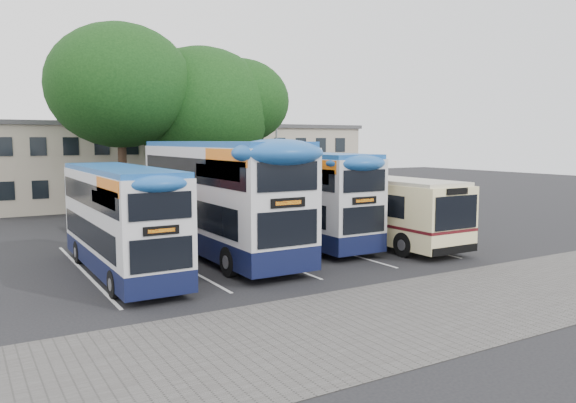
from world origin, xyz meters
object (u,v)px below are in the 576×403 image
Objects in this scene: tree_left at (120,86)px; bus_dd_mid at (218,193)px; tree_right at (240,102)px; bus_single at (371,205)px; tree_mid at (201,108)px; bus_dd_left at (120,215)px; lamp_post at (277,138)px; bus_dd_right at (296,193)px.

bus_dd_mid is (0.94, -11.99, -5.41)m from tree_left.
tree_right is 14.09m from bus_single.
tree_mid reaches higher than tree_right.
bus_dd_mid is (4.49, 1.42, 0.50)m from bus_dd_left.
tree_mid is (-6.66, -1.78, 1.89)m from lamp_post.
bus_dd_right is 3.70m from bus_single.
bus_single is (3.25, -13.57, -5.18)m from tree_mid.
tree_mid reaches higher than bus_dd_left.
bus_dd_right is (5.40, -11.11, -5.70)m from tree_left.
bus_dd_left is at bearing -122.18° from tree_mid.
bus_dd_left is 9.24m from bus_dd_right.
tree_left is at bearing 94.49° from bus_dd_mid.
bus_dd_right is at bearing -115.96° from lamp_post.
bus_dd_right is (-6.66, -13.68, -2.71)m from lamp_post.
tree_left is 1.14× the size of tree_right.
bus_single is at bearing -76.54° from tree_mid.
tree_right is at bearing 0.74° from tree_left.
lamp_post is at bearing 52.66° from bus_dd_mid.
tree_left is 13.60m from bus_dd_right.
tree_right is 0.88× the size of bus_dd_mid.
tree_mid is 1.05× the size of bus_dd_right.
bus_dd_mid is at bearing -168.74° from bus_dd_right.
tree_right is 1.08× the size of bus_dd_left.
lamp_post is at bearing 77.46° from bus_single.
bus_dd_mid is at bearing -109.20° from tree_mid.
tree_left is 1.01× the size of bus_dd_mid.
tree_mid is 12.76m from bus_dd_right.
bus_dd_mid is at bearing -85.51° from tree_left.
lamp_post is at bearing 12.06° from tree_left.
bus_dd_right is at bearing 152.77° from bus_single.
lamp_post is at bearing 30.43° from tree_right.
lamp_post is 5.43m from tree_right.
bus_single is at bearing -102.54° from lamp_post.
lamp_post is 18.48m from bus_dd_mid.
tree_left is 15.08m from bus_dd_left.
bus_dd_right is (-0.00, -11.90, -4.59)m from tree_mid.
tree_left is 16.66m from bus_single.
bus_dd_mid is at bearing -127.34° from lamp_post.
tree_left is 1.13× the size of bus_dd_right.
tree_right is at bearing 93.54° from bus_single.
lamp_post is at bearing 14.96° from tree_mid.
lamp_post is 0.78× the size of bus_dd_mid.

